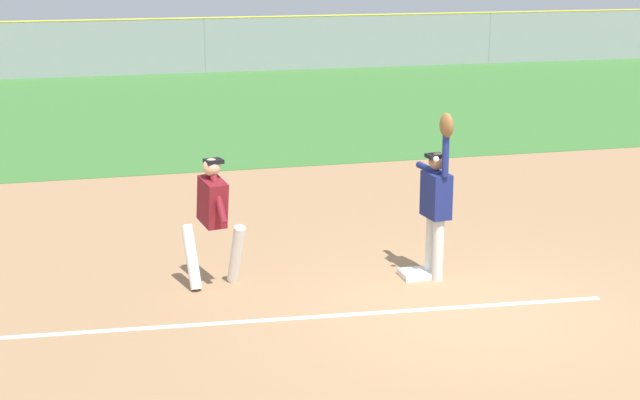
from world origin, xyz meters
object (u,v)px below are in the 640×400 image
first_base (415,274)px  parked_car_blue (452,37)px  parked_car_tan (140,47)px  runner (213,213)px  parked_car_black (310,42)px  fielder (437,198)px  baseball (436,159)px

first_base → parked_car_blue: parked_car_blue is taller
parked_car_tan → parked_car_blue: size_ratio=1.00×
runner → parked_car_black: bearing=60.3°
fielder → parked_car_tan: bearing=-91.6°
parked_car_black → parked_car_blue: (5.93, 0.43, 0.00)m
runner → parked_car_blue: size_ratio=0.38×
first_base → runner: runner is taller
parked_car_black → parked_car_blue: 5.95m
first_base → baseball: (0.10, -0.38, 1.67)m
first_base → runner: (-2.67, 0.31, 0.96)m
parked_car_black → parked_car_blue: size_ratio=0.97×
first_base → fielder: fielder is taller
fielder → baseball: fielder is taller
baseball → parked_car_blue: baseball is taller
runner → parked_car_black: (7.23, 24.07, -0.32)m
runner → parked_car_black: 25.13m
baseball → parked_car_blue: (10.38, 25.19, -1.03)m
parked_car_tan → baseball: bearing=-80.8°
first_base → fielder: size_ratio=0.17×
runner → baseball: 2.95m
baseball → parked_car_tan: bearing=94.5°
fielder → parked_car_tan: (-2.04, 24.25, -0.45)m
parked_car_tan → fielder: bearing=-80.4°
baseball → parked_car_blue: bearing=67.6°
baseball → parked_car_tan: 24.62m
first_base → baseball: baseball is taller
first_base → parked_car_black: 24.81m
first_base → baseball: bearing=-74.7°
first_base → parked_car_tan: parked_car_tan is taller
runner → parked_car_black: size_ratio=0.39×
runner → parked_car_black: runner is taller
fielder → parked_car_blue: (10.25, 24.92, -0.45)m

